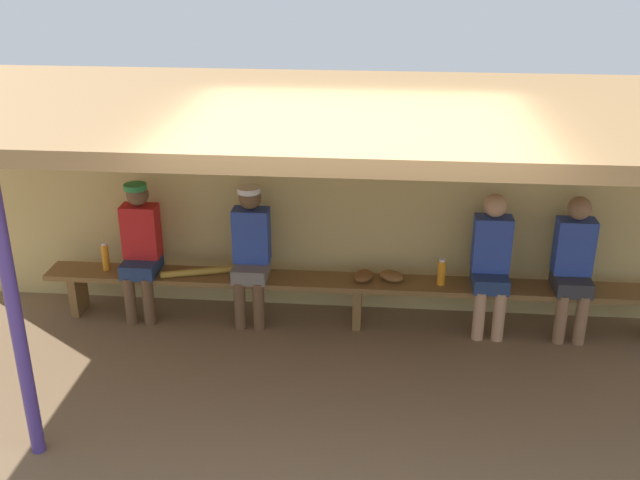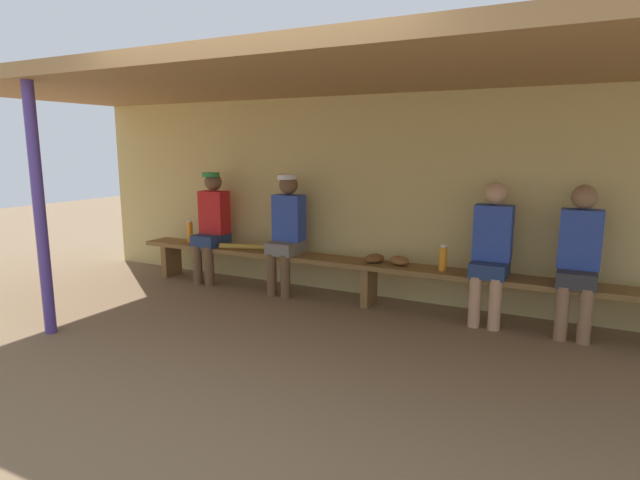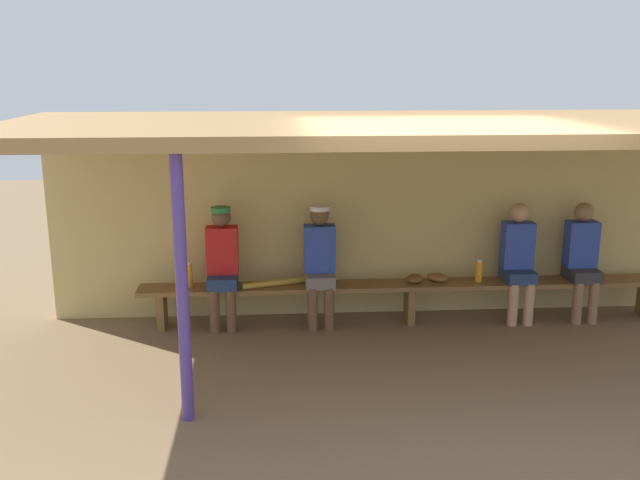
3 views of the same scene
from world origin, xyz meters
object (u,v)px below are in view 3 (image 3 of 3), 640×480
Objects in this scene: player_middle at (582,256)px; baseball_bat at (279,283)px; player_with_sunglasses at (518,258)px; baseball_glove_dark_brown at (415,279)px; support_post at (182,292)px; player_shirtless_tan at (320,260)px; bench at (410,289)px; water_bottle_orange at (479,271)px; water_bottle_blue at (189,275)px; baseball_glove_worn at (437,278)px; player_rightmost at (222,261)px.

player_middle reaches higher than baseball_bat.
player_with_sunglasses is 5.56× the size of baseball_glove_dark_brown.
player_middle is at bearing 26.70° from support_post.
baseball_bat is (-0.45, -0.00, -0.25)m from player_shirtless_tan.
player_shirtless_tan is at bearing 179.80° from bench.
bench is 0.80m from water_bottle_orange.
water_bottle_blue is 2.49m from baseball_glove_dark_brown.
bench is at bearing 124.62° from baseball_glove_dark_brown.
baseball_glove_dark_brown is (-1.90, 0.01, -0.22)m from player_middle.
bench is 1.46m from baseball_bat.
baseball_glove_worn is (0.26, 0.02, 0.00)m from baseball_glove_dark_brown.
baseball_glove_dark_brown and baseball_glove_worn have the same top height.
water_bottle_blue is at bearing 161.95° from baseball_bat.
player_with_sunglasses is 5.56× the size of baseball_glove_worn.
baseball_glove_dark_brown is (2.12, 0.01, -0.24)m from player_rightmost.
water_bottle_blue is at bearing 179.52° from bench.
support_post is 2.62× the size of baseball_bat.
player_shirtless_tan is (-1.01, 0.00, 0.36)m from bench.
bench is 2.10m from player_rightmost.
player_with_sunglasses is (2.22, -0.00, -0.02)m from player_shirtless_tan.
player_rightmost is at bearing 179.90° from bench.
player_rightmost reaches higher than baseball_bat.
player_middle is at bearing 0.67° from water_bottle_orange.
player_rightmost is at bearing 110.34° from baseball_glove_dark_brown.
player_middle is at bearing -145.32° from baseball_glove_worn.
player_shirtless_tan is 2.96m from player_middle.
baseball_glove_worn is at bearing 178.10° from player_with_sunglasses.
player_with_sunglasses is 0.99× the size of player_rightmost.
player_with_sunglasses reaches higher than baseball_glove_dark_brown.
bench is 23.33× the size of water_bottle_orange.
bench is at bearing -0.48° from water_bottle_blue.
player_with_sunglasses reaches higher than baseball_glove_worn.
baseball_glove_worn is at bearing 0.26° from water_bottle_blue.
player_with_sunglasses is at bearing 180.00° from player_middle.
player_with_sunglasses is at bearing -16.78° from baseball_bat.
support_post is 3.37m from baseball_glove_worn.
player_rightmost is (-4.02, 0.00, 0.02)m from player_middle.
player_with_sunglasses is 3.65m from water_bottle_blue.
water_bottle_blue is (-3.65, 0.02, -0.13)m from player_with_sunglasses.
player_shirtless_tan is 1.01× the size of player_middle.
water_bottle_orange is (-1.18, -0.01, -0.15)m from player_middle.
support_post is 2.14m from player_rightmost.
baseball_glove_worn is (2.39, 0.03, -0.24)m from player_rightmost.
water_bottle_orange is (3.00, 2.09, -0.52)m from support_post.
water_bottle_orange is 0.91× the size of water_bottle_blue.
baseball_glove_dark_brown is (0.05, 0.01, 0.12)m from bench.
player_rightmost is 5.60× the size of baseball_glove_dark_brown.
water_bottle_blue is (-1.43, 0.02, -0.15)m from player_shirtless_tan.
player_middle is at bearing -0.01° from player_shirtless_tan.
baseball_bat is at bearing -179.95° from player_middle.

